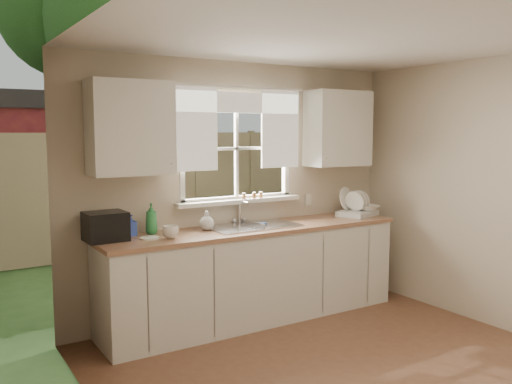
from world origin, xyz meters
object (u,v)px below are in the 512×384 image
dish_rack (356,209)px  cup (171,232)px  black_appliance (105,226)px  soap_bottle_a (151,218)px

dish_rack → cup: bearing=-177.5°
cup → black_appliance: black_appliance is taller
soap_bottle_a → cup: bearing=-54.9°
soap_bottle_a → cup: size_ratio=1.99×
dish_rack → soap_bottle_a: dish_rack is taller
dish_rack → black_appliance: (-2.71, 0.11, 0.05)m
cup → dish_rack: bearing=15.4°
soap_bottle_a → cup: soap_bottle_a is taller
cup → black_appliance: 0.54m
soap_bottle_a → cup: (0.06, -0.29, -0.08)m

